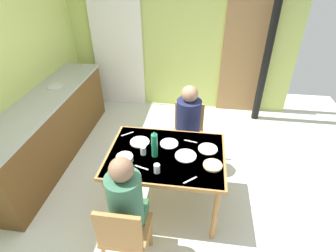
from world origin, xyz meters
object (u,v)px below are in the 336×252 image
Objects in this scene: chair_near_diner at (124,233)px; kitchen_counter at (49,128)px; person_far_diner at (188,119)px; serving_bowl_center at (125,158)px; dining_table at (166,160)px; chair_far_diner at (188,132)px; water_bottle_green_near at (155,145)px; person_near_diner at (126,198)px.

kitchen_counter is at bearing 135.11° from chair_near_diner.
person_far_diner is 4.53× the size of serving_bowl_center.
chair_far_diner reaches higher than dining_table.
chair_far_diner reaches higher than serving_bowl_center.
dining_table is 0.25m from water_bottle_green_near.
chair_near_diner reaches higher than serving_bowl_center.
chair_far_diner is 1.13× the size of person_near_diner.
dining_table is 1.59× the size of person_far_diner.
person_near_diner reaches higher than kitchen_counter.
chair_far_diner is at bearing 73.68° from person_near_diner.
water_bottle_green_near is at bearing 79.73° from chair_near_diner.
dining_table is (1.74, -0.69, 0.22)m from kitchen_counter.
person_far_diner reaches higher than chair_near_diner.
chair_far_diner is at bearing 77.20° from dining_table.
chair_far_diner is 0.31m from person_far_diner.
person_far_diner is at bearing 74.68° from dining_table.
water_bottle_green_near is at bearing 21.98° from serving_bowl_center.
kitchen_counter reaches higher than dining_table.
chair_near_diner is 1.55m from person_far_diner.
water_bottle_green_near reaches higher than kitchen_counter.
water_bottle_green_near is (-0.29, -0.84, 0.39)m from chair_far_diner.
dining_table is 7.19× the size of serving_bowl_center.
person_far_diner reaches higher than serving_bowl_center.
chair_far_diner is 5.12× the size of serving_bowl_center.
chair_near_diner is at bearing -90.00° from person_near_diner.
kitchen_counter is at bearing 155.85° from water_bottle_green_near.
person_far_diner reaches higher than kitchen_counter.
person_far_diner is at bearing -0.72° from kitchen_counter.
serving_bowl_center is at bearing -32.17° from kitchen_counter.
kitchen_counter is at bearing 158.43° from dining_table.
kitchen_counter is 3.43× the size of person_far_diner.
person_near_diner reaches higher than water_bottle_green_near.
serving_bowl_center is at bearing 102.99° from chair_near_diner.
water_bottle_green_near is at bearing 77.54° from person_near_diner.
water_bottle_green_near is at bearing 67.60° from person_far_diner.
person_far_diner is 0.77m from water_bottle_green_near.
serving_bowl_center reaches higher than dining_table.
chair_far_diner is (0.18, 0.80, -0.17)m from dining_table.
person_far_diner is (0.43, 1.47, 0.28)m from chair_near_diner.
person_near_diner is 2.57× the size of water_bottle_green_near.
chair_near_diner is 1.00× the size of chair_far_diner.
serving_bowl_center is (-0.40, -0.16, 0.11)m from dining_table.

